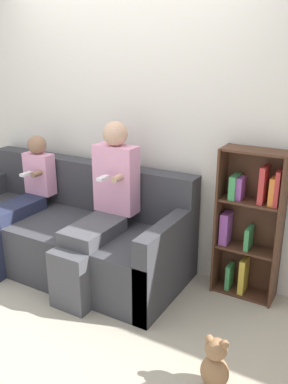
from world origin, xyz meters
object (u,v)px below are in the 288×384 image
(couch, at_px, (68,232))
(teddy_bear, at_px, (215,364))
(bookshelf, at_px, (249,222))
(child_seated, at_px, (18,203))
(adult_seated, at_px, (101,207))

(couch, bearing_deg, teddy_bear, -23.26)
(bookshelf, relative_size, teddy_bear, 3.48)
(bookshelf, bearing_deg, teddy_bear, -81.88)
(child_seated, distance_m, teddy_bear, 2.20)
(adult_seated, height_order, bookshelf, adult_seated)
(adult_seated, bearing_deg, couch, 166.18)
(couch, bearing_deg, adult_seated, -13.82)
(adult_seated, distance_m, child_seated, 0.88)
(bookshelf, xyz_separation_m, teddy_bear, (0.15, -1.06, -0.45))
(child_seated, bearing_deg, couch, 21.93)
(couch, relative_size, child_seated, 1.95)
(child_seated, height_order, bookshelf, bookshelf)
(child_seated, height_order, teddy_bear, child_seated)
(adult_seated, distance_m, bookshelf, 1.16)
(couch, relative_size, teddy_bear, 6.45)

